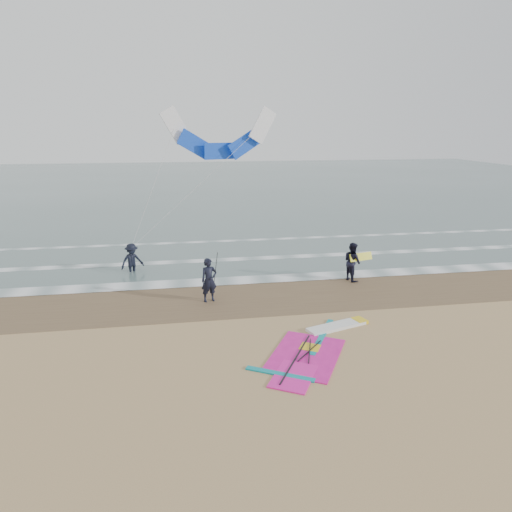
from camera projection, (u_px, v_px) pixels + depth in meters
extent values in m
plane|color=tan|center=(336.00, 354.00, 15.69)|extent=(120.00, 120.00, 0.00)
cube|color=#47605E|center=(219.00, 184.00, 61.22)|extent=(120.00, 80.00, 0.02)
cube|color=brown|center=(294.00, 293.00, 21.38)|extent=(120.00, 5.00, 0.01)
cube|color=white|center=(284.00, 278.00, 23.46)|extent=(120.00, 1.20, 0.02)
cube|color=white|center=(270.00, 258.00, 27.07)|extent=(120.00, 0.70, 0.02)
cube|color=white|center=(257.00, 240.00, 31.34)|extent=(120.00, 0.50, 0.01)
cube|color=white|center=(336.00, 326.00, 17.74)|extent=(2.53, 1.34, 0.12)
cube|color=yellow|center=(359.00, 321.00, 18.23)|extent=(0.60, 0.70, 0.13)
cube|color=#EC1D9B|center=(306.00, 355.00, 15.60)|extent=(3.46, 3.82, 0.04)
cube|color=#EC1D9B|center=(294.00, 376.00, 14.27)|extent=(1.91, 2.13, 0.05)
cube|color=#0C8C99|center=(322.00, 336.00, 16.97)|extent=(1.77, 2.84, 0.05)
cube|color=#0C8C99|center=(280.00, 374.00, 14.39)|extent=(2.07, 1.32, 0.05)
cube|color=yellow|center=(310.00, 347.00, 16.11)|extent=(0.89, 0.86, 0.05)
cylinder|color=black|center=(296.00, 358.00, 15.34)|extent=(1.83, 3.10, 0.06)
cylinder|color=black|center=(310.00, 350.00, 15.80)|extent=(1.22, 1.35, 0.04)
cylinder|color=black|center=(310.00, 350.00, 15.80)|extent=(0.59, 1.70, 0.04)
imported|color=black|center=(209.00, 280.00, 20.17)|extent=(0.83, 0.65, 1.99)
imported|color=black|center=(352.00, 262.00, 22.95)|extent=(0.99, 1.13, 1.97)
imported|color=black|center=(132.00, 255.00, 24.20)|extent=(1.44, 1.21, 1.93)
cylinder|color=black|center=(216.00, 270.00, 20.09)|extent=(0.17, 0.86, 1.82)
cube|color=yellow|center=(361.00, 257.00, 22.84)|extent=(1.30, 0.51, 0.39)
cube|color=white|center=(175.00, 125.00, 25.07)|extent=(1.70, 0.63, 2.12)
cube|color=blue|center=(195.00, 144.00, 25.52)|extent=(2.05, 0.74, 1.75)
cube|color=blue|center=(220.00, 151.00, 25.84)|extent=(1.85, 0.68, 0.92)
cube|color=blue|center=(245.00, 144.00, 25.96)|extent=(2.05, 0.74, 1.75)
cube|color=white|center=(263.00, 125.00, 25.84)|extent=(1.70, 0.63, 2.12)
cylinder|color=beige|center=(154.00, 186.00, 24.59)|extent=(2.62, 2.43, 6.28)
cylinder|color=beige|center=(199.00, 185.00, 24.97)|extent=(7.50, 2.43, 6.29)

